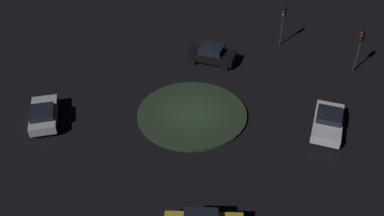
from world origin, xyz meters
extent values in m
plane|color=black|center=(0.00, 0.00, 0.00)|extent=(115.45, 115.45, 0.00)
cylinder|color=#263823|center=(0.00, 0.00, 0.10)|extent=(8.05, 8.05, 0.21)
cube|color=black|center=(5.53, 5.31, 0.69)|extent=(3.92, 4.36, 0.74)
cube|color=black|center=(5.50, 5.34, 1.33)|extent=(2.48, 2.54, 0.54)
cylinder|color=black|center=(7.15, 4.70, 0.32)|extent=(0.56, 0.64, 0.63)
cylinder|color=black|center=(5.66, 3.58, 0.32)|extent=(0.56, 0.64, 0.63)
cylinder|color=black|center=(5.40, 7.03, 0.32)|extent=(0.56, 0.64, 0.63)
cylinder|color=black|center=(3.91, 5.92, 0.32)|extent=(0.56, 0.64, 0.63)
cube|color=white|center=(6.90, -6.65, 0.68)|extent=(4.50, 4.07, 0.65)
cube|color=black|center=(7.05, -6.53, 1.22)|extent=(2.45, 2.43, 0.41)
cylinder|color=black|center=(6.27, -8.33, 0.36)|extent=(0.70, 0.61, 0.71)
cylinder|color=black|center=(5.12, -6.82, 0.36)|extent=(0.70, 0.61, 0.71)
cylinder|color=black|center=(8.68, -6.48, 0.36)|extent=(0.70, 0.61, 0.71)
cylinder|color=black|center=(7.52, -4.97, 0.36)|extent=(0.70, 0.61, 0.71)
cube|color=silver|center=(-9.29, 5.08, 0.65)|extent=(3.04, 4.31, 0.61)
cube|color=black|center=(-9.42, 4.71, 1.16)|extent=(2.09, 2.21, 0.41)
cylinder|color=black|center=(-9.64, 6.72, 0.35)|extent=(0.44, 0.73, 0.69)
cylinder|color=black|center=(-7.96, 6.10, 0.35)|extent=(0.44, 0.73, 0.69)
cylinder|color=black|center=(-10.62, 4.06, 0.35)|extent=(0.44, 0.73, 0.69)
cylinder|color=black|center=(-8.93, 3.44, 0.35)|extent=(0.44, 0.73, 0.69)
cylinder|color=#2D2D2D|center=(14.72, -2.50, 1.45)|extent=(0.12, 0.12, 2.91)
cube|color=black|center=(14.72, -2.50, 3.36)|extent=(0.27, 0.33, 0.90)
sphere|color=red|center=(14.58, -2.48, 3.63)|extent=(0.20, 0.20, 0.20)
sphere|color=#4C380F|center=(14.58, -2.48, 3.36)|extent=(0.20, 0.20, 0.20)
sphere|color=#0F3819|center=(14.58, -2.48, 3.09)|extent=(0.20, 0.20, 0.20)
cylinder|color=#2D2D2D|center=(12.66, 4.36, 1.47)|extent=(0.12, 0.12, 2.93)
cube|color=black|center=(12.66, 4.36, 3.38)|extent=(0.31, 0.36, 0.90)
sphere|color=#3F0C0C|center=(12.53, 4.31, 3.65)|extent=(0.20, 0.20, 0.20)
sphere|color=#4C380F|center=(12.53, 4.31, 3.38)|extent=(0.20, 0.20, 0.20)
sphere|color=#1EE53F|center=(12.53, 4.31, 3.11)|extent=(0.20, 0.20, 0.20)
camera|label=1|loc=(-13.13, -20.09, 19.00)|focal=38.88mm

